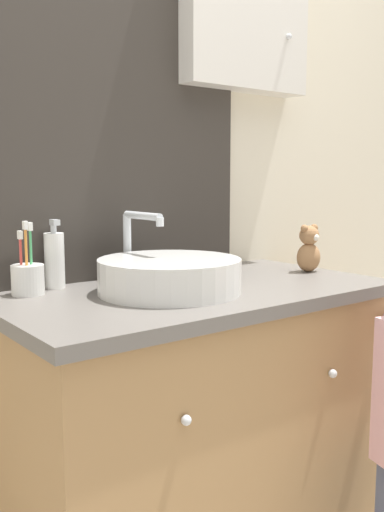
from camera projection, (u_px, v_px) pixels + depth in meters
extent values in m
cube|color=beige|center=(132.00, 128.00, 1.80)|extent=(3.20, 0.06, 2.50)
cube|color=#332D28|center=(125.00, 106.00, 1.73)|extent=(0.83, 0.02, 1.06)
cube|color=#B2C1CC|center=(126.00, 106.00, 1.72)|extent=(0.77, 0.01, 1.00)
sphere|color=silver|center=(289.00, 36.00, 1.98)|extent=(0.02, 0.02, 0.02)
cube|color=#A37A4C|center=(196.00, 427.00, 1.66)|extent=(1.07, 0.56, 0.75)
cube|color=#605B56|center=(196.00, 294.00, 1.60)|extent=(1.11, 0.60, 0.03)
sphere|color=silver|center=(186.00, 420.00, 1.25)|extent=(0.02, 0.02, 0.02)
sphere|color=silver|center=(333.00, 374.00, 1.55)|extent=(0.02, 0.02, 0.02)
cylinder|color=silver|center=(170.00, 276.00, 1.53)|extent=(0.38, 0.38, 0.09)
cylinder|color=silver|center=(169.00, 260.00, 1.52)|extent=(0.32, 0.32, 0.01)
cylinder|color=silver|center=(127.00, 248.00, 1.69)|extent=(0.02, 0.02, 0.20)
cylinder|color=silver|center=(143.00, 216.00, 1.61)|extent=(0.02, 0.17, 0.02)
cylinder|color=silver|center=(160.00, 222.00, 1.54)|extent=(0.02, 0.02, 0.02)
sphere|color=white|center=(157.00, 265.00, 1.76)|extent=(0.06, 0.06, 0.06)
cylinder|color=silver|center=(28.00, 280.00, 1.50)|extent=(0.09, 0.09, 0.08)
cylinder|color=#47B26B|center=(31.00, 256.00, 1.50)|extent=(0.01, 0.01, 0.18)
cube|color=white|center=(30.00, 227.00, 1.49)|extent=(0.01, 0.02, 0.02)
cylinder|color=#D6423D|center=(21.00, 261.00, 1.50)|extent=(0.01, 0.01, 0.16)
cube|color=white|center=(20.00, 235.00, 1.49)|extent=(0.01, 0.02, 0.02)
cylinder|color=orange|center=(26.00, 256.00, 1.48)|extent=(0.01, 0.01, 0.18)
cube|color=white|center=(25.00, 225.00, 1.47)|extent=(0.01, 0.02, 0.02)
cylinder|color=white|center=(55.00, 261.00, 1.59)|extent=(0.06, 0.06, 0.16)
cylinder|color=silver|center=(53.00, 229.00, 1.58)|extent=(0.02, 0.02, 0.02)
cube|color=silver|center=(55.00, 222.00, 1.56)|extent=(0.02, 0.03, 0.02)
cylinder|color=#E5CC4C|center=(367.00, 300.00, 1.78)|extent=(0.02, 0.05, 0.12)
ellipsoid|color=#9E7047|center=(309.00, 257.00, 1.87)|extent=(0.09, 0.07, 0.09)
sphere|color=#9E7047|center=(309.00, 235.00, 1.86)|extent=(0.06, 0.06, 0.06)
sphere|color=#9E7047|center=(304.00, 228.00, 1.84)|extent=(0.02, 0.02, 0.02)
sphere|color=#9E7047|center=(314.00, 228.00, 1.87)|extent=(0.02, 0.02, 0.02)
sphere|color=silver|center=(316.00, 237.00, 1.84)|extent=(0.02, 0.02, 0.02)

